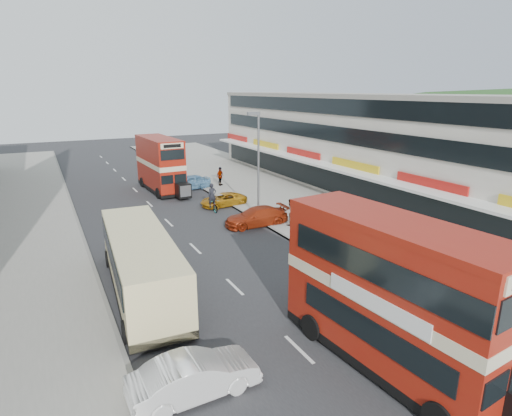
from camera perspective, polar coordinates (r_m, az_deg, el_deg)
ground at (r=15.88m, az=10.11°, el=-22.06°), size 160.00×160.00×0.00m
road_surface at (r=32.28m, az=-11.80°, el=-1.96°), size 12.00×90.00×0.01m
pavement_right at (r=37.09m, az=6.29°, el=0.72°), size 12.00×90.00×0.15m
kerb_left at (r=31.32m, az=-22.60°, el=-3.30°), size 0.20×90.00×0.16m
kerb_right at (r=34.28m, az=-1.97°, el=-0.46°), size 0.20×90.00×0.16m
commercial_row at (r=42.56m, az=14.04°, el=8.64°), size 9.90×46.20×9.30m
street_lamp at (r=31.68m, az=0.21°, el=6.93°), size 1.00×0.20×8.12m
bus_main at (r=15.67m, az=18.02°, el=-11.14°), size 3.42×9.70×5.30m
bus_second at (r=42.12m, az=-12.90°, el=5.84°), size 2.87×9.23×5.06m
coach at (r=21.16m, az=-15.37°, el=-7.08°), size 3.39×10.75×2.81m
car_left_front at (r=14.80m, az=-8.37°, el=-21.73°), size 4.33×1.61×1.41m
car_right_a at (r=30.74m, az=0.06°, el=-1.19°), size 4.83×2.14×1.38m
car_right_b at (r=36.07m, az=-4.45°, el=1.13°), size 4.18×2.25×1.12m
car_right_c at (r=42.38m, az=-9.09°, el=3.46°), size 4.53×2.21×1.49m
pedestrian_near at (r=30.39m, az=4.68°, el=-0.54°), size 0.76×0.54×2.00m
pedestrian_far at (r=43.22m, az=-4.91°, el=4.33°), size 1.19×1.00×1.91m
cyclist at (r=34.57m, az=-5.95°, el=0.84°), size 0.76×1.93×2.32m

